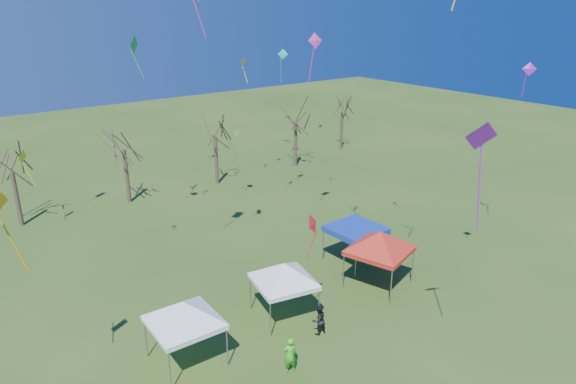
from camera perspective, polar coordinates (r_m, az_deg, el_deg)
name	(u,v)px	position (r m, az deg, el deg)	size (l,w,h in m)	color
ground	(347,326)	(28.08, 6.59, -14.54)	(140.00, 140.00, 0.00)	#2C4D18
tree_1	(8,152)	(42.58, -28.68, 3.91)	(3.42, 3.42, 7.54)	#3D2D21
tree_2	(122,130)	(44.11, -18.00, 6.58)	(3.71, 3.71, 8.18)	#3D2D21
tree_3	(214,120)	(47.21, -8.19, 7.94)	(3.59, 3.59, 7.91)	#3D2D21
tree_4	(296,108)	(52.25, 0.87, 9.30)	(3.58, 3.58, 7.89)	#3D2D21
tree_5	(343,100)	(59.23, 6.09, 10.17)	(3.39, 3.39, 7.46)	#3D2D21
tent_white_west	(183,306)	(24.34, -11.59, -12.29)	(4.26, 4.26, 3.76)	gray
tent_white_mid	(284,267)	(27.12, -0.48, -8.33)	(4.10, 4.10, 3.70)	gray
tent_red	(381,236)	(30.37, 10.26, -4.79)	(4.40, 4.40, 4.06)	gray
tent_blue	(356,230)	(33.29, 7.55, -4.20)	(3.26, 3.26, 2.48)	gray
person_green	(290,355)	(24.53, 0.21, -17.64)	(0.65, 0.43, 1.78)	#3FCE21
person_dark	(319,320)	(26.94, 3.43, -13.99)	(0.79, 0.62, 1.63)	black
kite_22	(235,135)	(42.17, -5.90, 6.31)	(0.87, 0.85, 2.74)	#209617
kite_17	(315,42)	(33.33, 3.05, 16.34)	(1.04, 0.60, 3.14)	#E332A3
kite_1	(313,224)	(24.73, 2.80, -3.61)	(1.10, 0.90, 2.34)	red
kite_9	(529,70)	(28.04, 25.22, 12.15)	(0.62, 0.68, 1.73)	#7E169E
kite_13	(22,157)	(39.98, -27.45, 3.44)	(1.00, 1.06, 2.72)	yellow
kite_19	(243,63)	(43.97, -5.01, 14.11)	(0.83, 0.70, 2.14)	yellow
kite_12	(283,55)	(50.10, -0.59, 14.98)	(0.91, 0.90, 3.17)	#0BAF9D
kite_5	(481,137)	(20.57, 20.61, 5.79)	(1.54, 1.22, 4.46)	purple
kite_11	(133,45)	(37.00, -16.79, 15.35)	(1.10, 1.16, 2.91)	green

